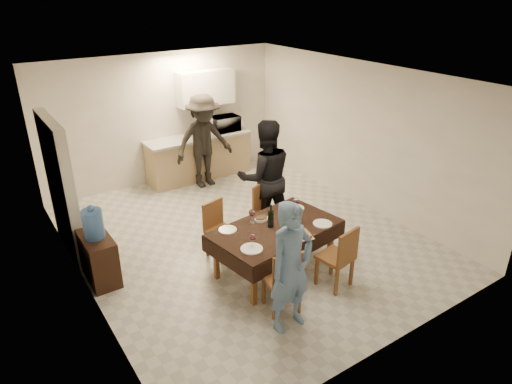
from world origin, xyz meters
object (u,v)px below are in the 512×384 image
water_jug (93,224)px  water_pitcher (298,216)px  microwave (225,124)px  person_near (291,268)px  dining_table (276,229)px  wine_bottle (271,216)px  console (99,259)px  savoury_tart (298,235)px  person_far (265,177)px  person_kitchen (204,141)px

water_jug → water_pitcher: 2.79m
water_jug → microwave: size_ratio=0.69×
microwave → person_near: bearing=68.1°
dining_table → wine_bottle: bearing=126.7°
console → water_jug: (0.00, -0.00, 0.54)m
water_pitcher → microwave: size_ratio=0.34×
console → wine_bottle: wine_bottle is taller
microwave → wine_bottle: bearing=68.9°
savoury_tart → person_far: size_ratio=0.19×
wine_bottle → microwave: 3.93m
water_jug → wine_bottle: water_jug is taller
water_jug → person_kitchen: size_ratio=0.22×
water_jug → wine_bottle: 2.39m
wine_bottle → person_kitchen: (0.66, 3.21, 0.07)m
wine_bottle → microwave: microwave is taller
person_near → microwave: bearing=64.7°
person_near → person_kitchen: size_ratio=0.87×
water_pitcher → savoury_tart: water_pitcher is taller
savoury_tart → person_kitchen: 3.68m
wine_bottle → person_kitchen: person_kitchen is taller
person_near → water_pitcher: bearing=44.6°
water_pitcher → console: bearing=154.4°
water_jug → person_kitchen: person_kitchen is taller
water_jug → water_pitcher: size_ratio=2.05×
water_jug → person_far: bearing=-2.2°
water_pitcher → microwave: (1.01, 3.76, 0.28)m
dining_table → savoury_tart: (0.10, -0.38, 0.05)m
person_kitchen → wine_bottle: bearing=-101.6°
dining_table → microwave: (1.36, 3.71, 0.41)m
water_jug → person_kitchen: (2.78, 2.11, 0.06)m
microwave → person_near: person_near is taller
person_kitchen → savoury_tart: bearing=-98.0°
water_jug → dining_table: bearing=-28.1°
water_pitcher → person_near: person_near is taller
dining_table → person_far: 1.22m
console → wine_bottle: 2.44m
person_near → dining_table: bearing=59.0°
console → person_kitchen: 3.54m
dining_table → person_kitchen: (0.61, 3.26, 0.27)m
person_far → console: bearing=16.8°
console → person_near: (1.61, -2.21, 0.48)m
water_jug → water_pitcher: (2.51, -1.21, -0.09)m
person_near → wine_bottle: bearing=62.2°
water_pitcher → microwave: 3.91m
microwave → person_far: person_far is taller
water_pitcher → person_near: bearing=-132.0°
person_near → person_far: (1.10, 2.10, 0.13)m
water_jug → person_far: (2.71, -0.11, 0.07)m
dining_table → person_far: person_far is taller
water_pitcher → person_near: 1.35m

